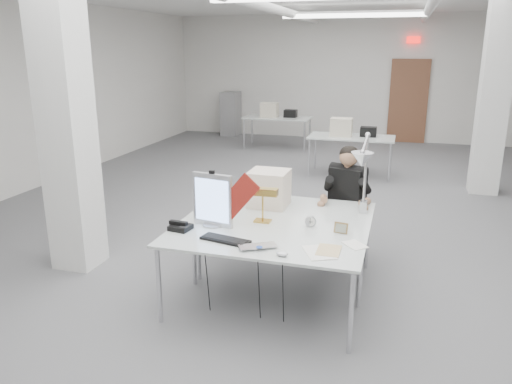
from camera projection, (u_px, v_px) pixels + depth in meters
room_shell at (320, 101)px, 6.58m from camera, size 10.04×14.04×3.24m
desk_main at (262, 240)px, 4.43m from camera, size 1.80×0.90×0.02m
desk_second at (286, 209)px, 5.26m from camera, size 1.80×0.90×0.02m
bg_desk_a at (351, 137)px, 9.44m from camera, size 1.60×0.80×0.02m
bg_desk_b at (277, 118)px, 12.01m from camera, size 1.60×0.80×0.02m
filing_cabinet at (231, 114)px, 13.84m from camera, size 0.45×0.55×1.20m
office_chair at (346, 215)px, 5.75m from camera, size 0.65×0.65×1.04m
seated_person at (347, 185)px, 5.60m from camera, size 0.62×0.69×0.86m
monitor at (213, 200)px, 4.68m from camera, size 0.41×0.11×0.51m
pennant at (237, 198)px, 4.56m from camera, size 0.46×0.05×0.49m
keyboard at (225, 240)px, 4.36m from camera, size 0.47×0.24×0.02m
laptop at (259, 249)px, 4.16m from camera, size 0.38×0.35×0.03m
mouse at (282, 254)px, 4.04m from camera, size 0.11×0.08×0.04m
bankers_lamp at (263, 205)px, 4.80m from camera, size 0.30×0.13×0.34m
desk_phone at (181, 227)px, 4.63m from camera, size 0.21×0.19×0.05m
picture_frame_left at (204, 211)px, 4.97m from camera, size 0.15×0.06×0.11m
picture_frame_right at (341, 228)px, 4.54m from camera, size 0.13×0.06×0.10m
desk_clock at (311, 221)px, 4.70m from camera, size 0.11×0.07×0.11m
paper_stack_a at (319, 252)px, 4.12m from camera, size 0.34×0.38×0.01m
paper_stack_b at (329, 250)px, 4.15m from camera, size 0.19×0.27×0.01m
paper_stack_c at (355, 245)px, 4.27m from camera, size 0.25×0.25×0.01m
beige_monitor at (269, 188)px, 5.29m from camera, size 0.41×0.39×0.38m
architect_lamp at (363, 179)px, 4.78m from camera, size 0.38×0.68×0.82m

